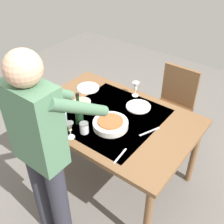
{
  "coord_description": "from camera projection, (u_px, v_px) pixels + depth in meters",
  "views": [
    {
      "loc": [
        -1.18,
        1.55,
        2.28
      ],
      "look_at": [
        0.0,
        0.0,
        0.83
      ],
      "focal_mm": 44.28,
      "sensor_mm": 36.0,
      "label": 1
    }
  ],
  "objects": [
    {
      "name": "side_bowl_bread",
      "position": [
        82.0,
        104.0,
        2.56
      ],
      "size": [
        0.16,
        0.16,
        0.07
      ],
      "color": "white",
      "rests_on": "dining_table"
    },
    {
      "name": "wine_bottle",
      "position": [
        79.0,
        112.0,
        2.32
      ],
      "size": [
        0.07,
        0.07,
        0.3
      ],
      "color": "black",
      "rests_on": "dining_table"
    },
    {
      "name": "person_server",
      "position": [
        43.0,
        149.0,
        1.87
      ],
      "size": [
        0.42,
        0.61,
        1.69
      ],
      "color": "#2D2D38",
      "rests_on": "ground_plane"
    },
    {
      "name": "water_cup_near_left",
      "position": [
        84.0,
        128.0,
        2.26
      ],
      "size": [
        0.07,
        0.07,
        0.1
      ],
      "primitive_type": "cylinder",
      "color": "silver",
      "rests_on": "dining_table"
    },
    {
      "name": "dinner_plate_near",
      "position": [
        138.0,
        107.0,
        2.57
      ],
      "size": [
        0.23,
        0.23,
        0.01
      ],
      "primitive_type": "cylinder",
      "color": "white",
      "rests_on": "dining_table"
    },
    {
      "name": "table_fork",
      "position": [
        120.0,
        156.0,
        2.07
      ],
      "size": [
        0.03,
        0.18,
        0.0
      ],
      "primitive_type": "cube",
      "rotation": [
        0.0,
        0.0,
        0.09
      ],
      "color": "silver",
      "rests_on": "dining_table"
    },
    {
      "name": "ground_plane",
      "position": [
        112.0,
        175.0,
        2.92
      ],
      "size": [
        6.0,
        6.0,
        0.0
      ],
      "primitive_type": "plane",
      "color": "#66605B"
    },
    {
      "name": "side_bowl_salad",
      "position": [
        47.0,
        104.0,
        2.56
      ],
      "size": [
        0.18,
        0.18,
        0.07
      ],
      "color": "white",
      "rests_on": "dining_table"
    },
    {
      "name": "dining_table",
      "position": [
        112.0,
        123.0,
        2.5
      ],
      "size": [
        1.47,
        0.99,
        0.78
      ],
      "color": "brown",
      "rests_on": "ground_plane"
    },
    {
      "name": "wine_glass_left",
      "position": [
        136.0,
        87.0,
        2.66
      ],
      "size": [
        0.07,
        0.07,
        0.15
      ],
      "color": "white",
      "rests_on": "dining_table"
    },
    {
      "name": "table_knife",
      "position": [
        149.0,
        132.0,
        2.29
      ],
      "size": [
        0.09,
        0.19,
        0.0
      ],
      "primitive_type": "cube",
      "rotation": [
        0.0,
        0.0,
        -0.39
      ],
      "color": "silver",
      "rests_on": "dining_table"
    },
    {
      "name": "dinner_plate_far",
      "position": [
        88.0,
        88.0,
        2.83
      ],
      "size": [
        0.23,
        0.23,
        0.01
      ],
      "primitive_type": "cylinder",
      "color": "white",
      "rests_on": "dining_table"
    },
    {
      "name": "chair_near",
      "position": [
        174.0,
        102.0,
        3.07
      ],
      "size": [
        0.4,
        0.4,
        0.91
      ],
      "color": "#523019",
      "rests_on": "ground_plane"
    },
    {
      "name": "serving_bowl_pasta",
      "position": [
        110.0,
        124.0,
        2.32
      ],
      "size": [
        0.3,
        0.3,
        0.07
      ],
      "color": "white",
      "rests_on": "dining_table"
    },
    {
      "name": "water_cup_near_right",
      "position": [
        63.0,
        119.0,
        2.34
      ],
      "size": [
        0.07,
        0.07,
        0.11
      ],
      "primitive_type": "cylinder",
      "color": "silver",
      "rests_on": "dining_table"
    },
    {
      "name": "wine_glass_right",
      "position": [
        70.0,
        127.0,
        2.17
      ],
      "size": [
        0.07,
        0.07,
        0.15
      ],
      "color": "white",
      "rests_on": "dining_table"
    }
  ]
}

